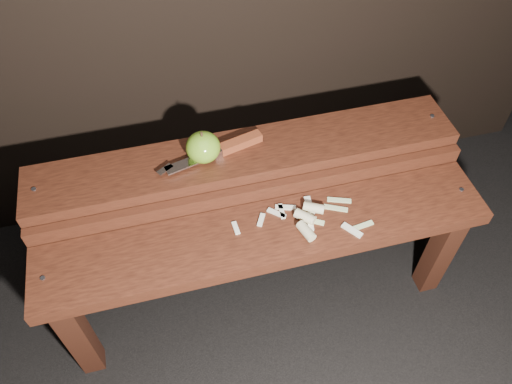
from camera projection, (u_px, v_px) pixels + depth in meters
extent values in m
plane|color=black|center=(261.00, 292.00, 1.65)|extent=(60.00, 60.00, 0.00)
cube|color=black|center=(78.00, 335.00, 1.35)|extent=(0.06, 0.06, 0.38)
cube|color=black|center=(440.00, 251.00, 1.52)|extent=(0.06, 0.06, 0.38)
cube|color=#3B190E|center=(266.00, 235.00, 1.31)|extent=(1.20, 0.20, 0.04)
cylinder|color=slate|center=(43.00, 278.00, 1.20)|extent=(0.01, 0.01, 0.00)
cylinder|color=slate|center=(462.00, 190.00, 1.38)|extent=(0.01, 0.01, 0.00)
cube|color=black|center=(72.00, 238.00, 1.51)|extent=(0.06, 0.06, 0.46)
cube|color=black|center=(401.00, 172.00, 1.68)|extent=(0.06, 0.06, 0.46)
cube|color=#3B190E|center=(256.00, 193.00, 1.35)|extent=(1.20, 0.02, 0.05)
cube|color=#3B190E|center=(246.00, 156.00, 1.38)|extent=(1.20, 0.18, 0.04)
cylinder|color=slate|center=(34.00, 189.00, 1.28)|extent=(0.01, 0.01, 0.00)
cylinder|color=slate|center=(432.00, 116.00, 1.45)|extent=(0.01, 0.01, 0.00)
ellipsoid|color=#67961E|center=(203.00, 147.00, 1.32)|extent=(0.09, 0.09, 0.08)
cylinder|color=#382314|center=(202.00, 134.00, 1.28)|extent=(0.01, 0.01, 0.01)
cube|color=maroon|center=(240.00, 143.00, 1.37)|extent=(0.13, 0.06, 0.02)
cube|color=silver|center=(216.00, 152.00, 1.35)|extent=(0.03, 0.04, 0.03)
cube|color=silver|center=(190.00, 162.00, 1.32)|extent=(0.14, 0.06, 0.00)
cube|color=silver|center=(165.00, 170.00, 1.30)|extent=(0.05, 0.04, 0.00)
cube|color=beige|center=(352.00, 230.00, 1.29)|extent=(0.05, 0.06, 0.01)
cube|color=beige|center=(261.00, 220.00, 1.31)|extent=(0.03, 0.04, 0.01)
cube|color=beige|center=(285.00, 207.00, 1.34)|extent=(0.06, 0.03, 0.01)
cube|color=beige|center=(277.00, 213.00, 1.32)|extent=(0.05, 0.04, 0.01)
cube|color=beige|center=(282.00, 211.00, 1.33)|extent=(0.02, 0.05, 0.01)
cube|color=beige|center=(236.00, 228.00, 1.29)|extent=(0.01, 0.04, 0.01)
cube|color=beige|center=(309.00, 205.00, 1.34)|extent=(0.02, 0.06, 0.01)
cube|color=beige|center=(310.00, 224.00, 1.30)|extent=(0.02, 0.04, 0.01)
cylinder|color=#C9BB8C|center=(305.00, 217.00, 1.30)|extent=(0.06, 0.06, 0.03)
cylinder|color=#C9BB8C|center=(306.00, 231.00, 1.28)|extent=(0.04, 0.06, 0.03)
cylinder|color=#C9BB8C|center=(314.00, 208.00, 1.32)|extent=(0.06, 0.05, 0.03)
cube|color=#BCC988|center=(339.00, 200.00, 1.35)|extent=(0.07, 0.04, 0.00)
cube|color=#BCC988|center=(336.00, 208.00, 1.34)|extent=(0.06, 0.04, 0.00)
cube|color=#BCC988|center=(312.00, 221.00, 1.31)|extent=(0.06, 0.04, 0.00)
cube|color=#BCC988|center=(362.00, 226.00, 1.30)|extent=(0.07, 0.02, 0.00)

